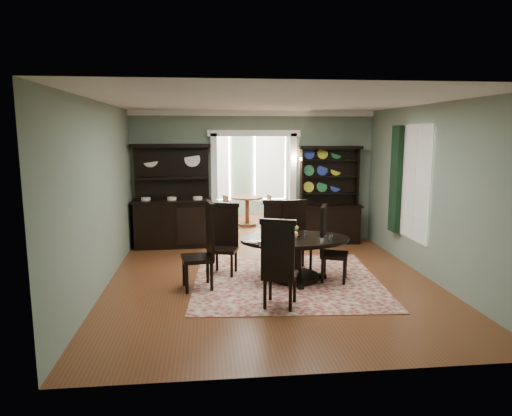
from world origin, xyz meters
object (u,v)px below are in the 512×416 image
Objects in this scene: welsh_dresser at (330,208)px; parlor_table at (247,207)px; dining_table at (295,251)px; sideboard at (172,211)px.

parlor_table is (-1.72, 2.08, -0.28)m from welsh_dresser.
welsh_dresser is 2.56× the size of parlor_table.
dining_table is at bearing -112.22° from welsh_dresser.
welsh_dresser reaches higher than parlor_table.
parlor_table is (-0.40, 4.73, 0.01)m from dining_table.
welsh_dresser reaches higher than dining_table.
dining_table is 4.75m from parlor_table.
dining_table is at bearing -85.12° from parlor_table.
dining_table is 0.84× the size of sideboard.
welsh_dresser is (3.57, 0.02, 0.01)m from sideboard.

